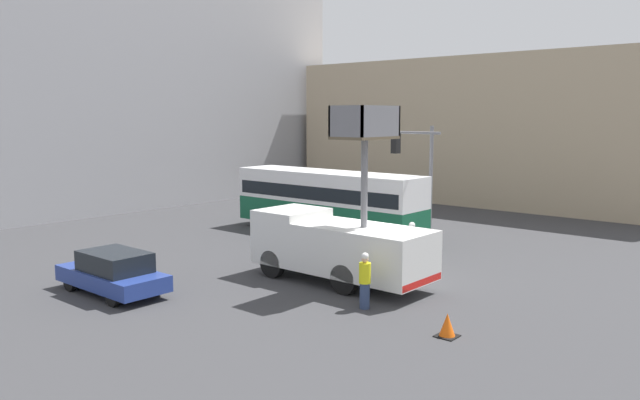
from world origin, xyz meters
name	(u,v)px	position (x,y,z in m)	size (l,w,h in m)	color
ground_plane	(379,279)	(0.00, 0.00, 0.00)	(120.00, 120.00, 0.00)	#38383A
building_backdrop_far	(36,52)	(0.00, 26.53, 10.08)	(44.00, 10.00, 20.17)	#9E9EA3
building_backdrop_side	(495,131)	(24.17, 6.84, 5.05)	(10.00, 28.00, 10.09)	tan
utility_truck	(339,243)	(-1.30, 0.94, 1.49)	(2.50, 6.98, 6.46)	silver
city_bus	(328,198)	(5.76, 7.35, 1.90)	(2.49, 10.79, 3.26)	#145638
traffic_light_pole	(418,165)	(6.43, 2.37, 3.80)	(3.07, 2.82, 5.64)	slate
road_worker_near_truck	(365,281)	(-3.23, -1.70, 0.91)	(0.38, 0.38, 1.82)	navy
road_worker_directing	(412,246)	(2.11, -0.06, 0.97)	(0.38, 0.38, 1.93)	navy
traffic_cone_near_truck	(447,326)	(-3.80, -4.98, 0.31)	(0.59, 0.59, 0.67)	black
parked_car_curbside	(113,272)	(-7.54, 5.91, 0.75)	(1.85, 4.45, 1.50)	navy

